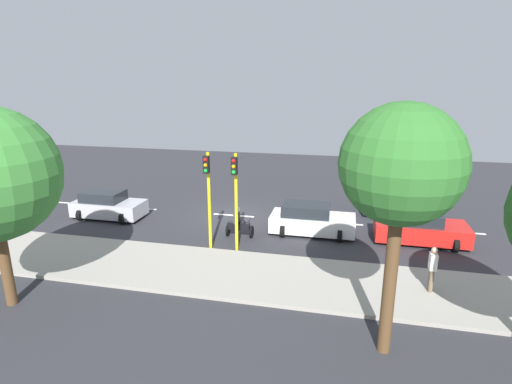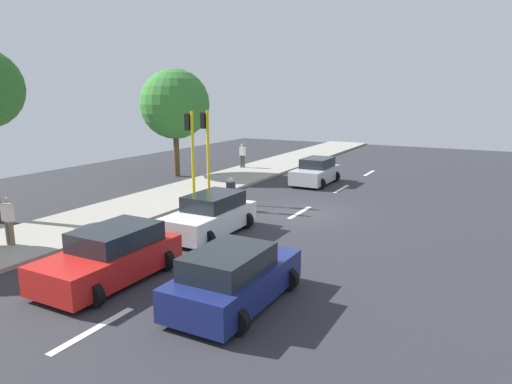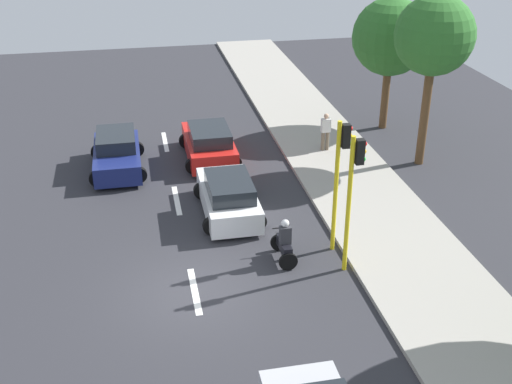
{
  "view_description": "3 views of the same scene",
  "coord_description": "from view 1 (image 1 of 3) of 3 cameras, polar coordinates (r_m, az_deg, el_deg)",
  "views": [
    {
      "loc": [
        21.02,
        6.06,
        7.56
      ],
      "look_at": [
        1.11,
        1.56,
        1.8
      ],
      "focal_mm": 28.27,
      "sensor_mm": 36.0,
      "label": 1
    },
    {
      "loc": [
        -7.79,
        18.69,
        5.25
      ],
      "look_at": [
        1.97,
        0.52,
        0.85
      ],
      "focal_mm": 32.34,
      "sensor_mm": 36.0,
      "label": 2
    },
    {
      "loc": [
        -1.33,
        -15.87,
        11.27
      ],
      "look_at": [
        2.45,
        2.87,
        1.66
      ],
      "focal_mm": 45.14,
      "sensor_mm": 36.0,
      "label": 3
    }
  ],
  "objects": [
    {
      "name": "ground_plane",
      "position": [
        23.16,
        -3.18,
        -3.45
      ],
      "size": [
        40.0,
        60.0,
        0.1
      ],
      "primitive_type": "cube",
      "color": "#2D2D33"
    },
    {
      "name": "sidewalk",
      "position": [
        17.0,
        -9.73,
        -10.6
      ],
      "size": [
        4.0,
        60.0,
        0.15
      ],
      "primitive_type": "cube",
      "color": "#9E998E",
      "rests_on": "ground"
    },
    {
      "name": "lane_stripe_far_north",
      "position": [
        28.72,
        -26.9,
        -1.24
      ],
      "size": [
        0.2,
        2.4,
        0.01
      ],
      "primitive_type": "cube",
      "color": "white",
      "rests_on": "ground"
    },
    {
      "name": "lane_stripe_north",
      "position": [
        25.38,
        -16.34,
        -2.22
      ],
      "size": [
        0.2,
        2.4,
        0.01
      ],
      "primitive_type": "cube",
      "color": "white",
      "rests_on": "ground"
    },
    {
      "name": "lane_stripe_mid",
      "position": [
        23.14,
        -3.18,
        -3.32
      ],
      "size": [
        0.2,
        2.4,
        0.01
      ],
      "primitive_type": "cube",
      "color": "white",
      "rests_on": "ground"
    },
    {
      "name": "lane_stripe_south",
      "position": [
        22.33,
        11.84,
        -4.36
      ],
      "size": [
        0.2,
        2.4,
        0.01
      ],
      "primitive_type": "cube",
      "color": "white",
      "rests_on": "ground"
    },
    {
      "name": "lane_stripe_far_south",
      "position": [
        23.11,
        26.92,
        -5.11
      ],
      "size": [
        0.2,
        2.4,
        0.01
      ],
      "primitive_type": "cube",
      "color": "white",
      "rests_on": "ground"
    },
    {
      "name": "car_white",
      "position": [
        20.48,
        7.79,
        -3.93
      ],
      "size": [
        2.24,
        4.18,
        1.52
      ],
      "color": "white",
      "rests_on": "ground"
    },
    {
      "name": "car_silver",
      "position": [
        24.06,
        -20.22,
        -1.79
      ],
      "size": [
        2.2,
        3.91,
        1.52
      ],
      "color": "#B7B7BC",
      "rests_on": "ground"
    },
    {
      "name": "car_dark_blue",
      "position": [
        24.37,
        19.95,
        -1.53
      ],
      "size": [
        2.29,
        4.1,
        1.52
      ],
      "color": "navy",
      "rests_on": "ground"
    },
    {
      "name": "car_red",
      "position": [
        20.76,
        22.06,
        -4.71
      ],
      "size": [
        2.36,
        4.23,
        1.52
      ],
      "color": "red",
      "rests_on": "ground"
    },
    {
      "name": "motorcycle",
      "position": [
        19.9,
        -2.42,
        -4.59
      ],
      "size": [
        0.6,
        1.3,
        1.53
      ],
      "color": "black",
      "rests_on": "ground"
    },
    {
      "name": "pedestrian_near_signal",
      "position": [
        15.92,
        23.68,
        -9.76
      ],
      "size": [
        0.4,
        0.24,
        1.69
      ],
      "color": "#72604C",
      "rests_on": "sidewalk"
    },
    {
      "name": "traffic_light_corner",
      "position": [
        17.79,
        -6.8,
        0.57
      ],
      "size": [
        0.49,
        0.24,
        4.5
      ],
      "color": "yellow",
      "rests_on": "ground"
    },
    {
      "name": "traffic_light_midblock",
      "position": [
        17.43,
        -2.93,
        0.33
      ],
      "size": [
        0.49,
        0.24,
        4.5
      ],
      "color": "yellow",
      "rests_on": "ground"
    },
    {
      "name": "street_tree_north",
      "position": [
        10.83,
        19.87,
        3.37
      ],
      "size": [
        3.17,
        3.17,
        7.05
      ],
      "color": "brown",
      "rests_on": "ground"
    }
  ]
}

